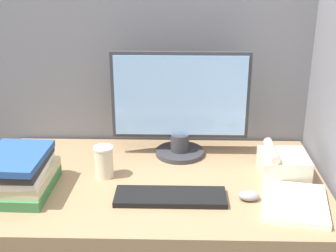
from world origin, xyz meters
name	(u,v)px	position (x,y,z in m)	size (l,w,h in m)	color
cubicle_panel_rear	(160,132)	(0.00, 0.82, 0.80)	(1.71, 0.04, 1.60)	slate
cubicle_panel_right	(333,173)	(0.69, 0.42, 0.80)	(0.04, 0.85, 1.60)	slate
monitor	(180,108)	(0.09, 0.63, 0.99)	(0.58, 0.21, 0.45)	#333338
keyboard	(170,197)	(0.06, 0.25, 0.78)	(0.40, 0.13, 0.02)	black
mouse	(249,196)	(0.34, 0.25, 0.79)	(0.07, 0.05, 0.03)	gray
coffee_cup	(104,162)	(-0.20, 0.42, 0.84)	(0.08, 0.08, 0.13)	beige
book_stack	(20,173)	(-0.49, 0.29, 0.85)	(0.24, 0.31, 0.15)	#38723F
desk_telephone	(283,164)	(0.50, 0.45, 0.82)	(0.19, 0.19, 0.12)	beige
paper_pile	(294,203)	(0.50, 0.21, 0.79)	(0.27, 0.31, 0.02)	white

